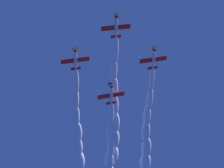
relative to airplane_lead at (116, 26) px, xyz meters
name	(u,v)px	position (x,y,z in m)	size (l,w,h in m)	color
airplane_lead	(116,26)	(0.00, 0.00, 0.00)	(6.43, 6.39, 2.72)	silver
airplane_left_wingman	(154,58)	(1.55, 12.76, -0.77)	(6.40, 6.41, 2.88)	silver
airplane_right_wingman	(75,59)	(-13.90, -0.34, 0.03)	(6.41, 6.40, 2.85)	silver
airplane_slot_tail	(111,94)	(-13.42, 13.11, -1.54)	(6.43, 6.39, 2.82)	silver
smoke_trail_lead	(114,125)	(-20.93, 22.46, 0.78)	(31.16, 32.72, 4.09)	white
smoke_trail_left_wingman	(146,150)	(-19.39, 35.05, -0.09)	(30.78, 32.86, 3.93)	white
smoke_trail_right_wingman	(78,149)	(-34.87, 21.83, 0.79)	(30.80, 31.92, 3.93)	white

